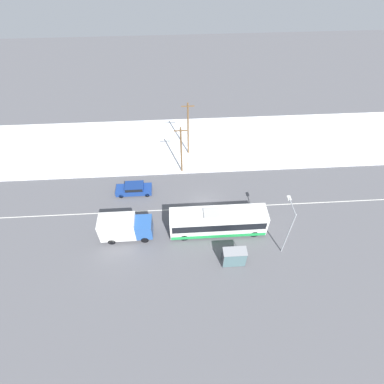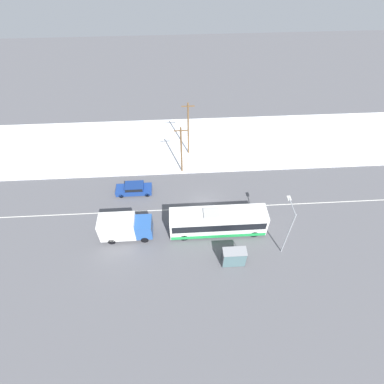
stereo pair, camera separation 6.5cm
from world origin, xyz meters
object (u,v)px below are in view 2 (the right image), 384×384
at_px(streetlamp, 289,225).
at_px(pedestrian_at_stop, 226,252).
at_px(utility_pole_roadside, 181,150).
at_px(box_truck, 125,227).
at_px(sedan_car, 134,188).
at_px(utility_pole_snowlot, 188,129).
at_px(bus_shelter, 235,257).
at_px(city_bus, 218,222).

bearing_deg(streetlamp, pedestrian_at_stop, -172.29).
bearing_deg(utility_pole_roadside, pedestrian_at_stop, -72.87).
xyz_separation_m(pedestrian_at_stop, streetlamp, (6.47, 0.88, 3.30)).
bearing_deg(pedestrian_at_stop, box_truck, 162.75).
bearing_deg(utility_pole_roadside, sedan_car, -149.86).
bearing_deg(utility_pole_snowlot, sedan_car, -134.52).
bearing_deg(sedan_car, bus_shelter, 135.04).
height_order(pedestrian_at_stop, utility_pole_roadside, utility_pole_roadside).
bearing_deg(box_truck, bus_shelter, -20.92).
distance_m(box_truck, sedan_car, 7.09).
height_order(box_truck, utility_pole_snowlot, utility_pole_snowlot).
bearing_deg(sedan_car, streetlamp, 150.95).
distance_m(pedestrian_at_stop, utility_pole_snowlot, 19.03).
xyz_separation_m(bus_shelter, utility_pole_roadside, (-5.11, 15.47, 2.34)).
distance_m(city_bus, utility_pole_snowlot, 15.24).
xyz_separation_m(city_bus, utility_pole_snowlot, (-2.72, 14.73, 2.85)).
xyz_separation_m(sedan_car, bus_shelter, (11.68, -11.66, 0.86)).
relative_size(sedan_car, utility_pole_roadside, 0.62).
xyz_separation_m(box_truck, streetlamp, (17.94, -2.69, 2.62)).
bearing_deg(city_bus, bus_shelter, -75.41).
height_order(streetlamp, utility_pole_roadside, utility_pole_roadside).
xyz_separation_m(city_bus, streetlamp, (7.03, -2.82, 2.68)).
height_order(bus_shelter, streetlamp, streetlamp).
height_order(sedan_car, utility_pole_roadside, utility_pole_roadside).
relative_size(streetlamp, utility_pole_roadside, 0.89).
bearing_deg(streetlamp, utility_pole_roadside, 128.90).
height_order(utility_pole_roadside, utility_pole_snowlot, utility_pole_snowlot).
xyz_separation_m(pedestrian_at_stop, bus_shelter, (0.68, -1.08, 0.60)).
height_order(city_bus, box_truck, city_bus).
bearing_deg(box_truck, streetlamp, -8.52).
bearing_deg(bus_shelter, pedestrian_at_stop, 122.09).
bearing_deg(bus_shelter, utility_pole_snowlot, 101.48).
distance_m(box_truck, bus_shelter, 13.01).
bearing_deg(utility_pole_snowlot, city_bus, -79.54).
bearing_deg(box_truck, sedan_car, 86.15).
distance_m(city_bus, pedestrian_at_stop, 3.79).
height_order(box_truck, sedan_car, box_truck).
bearing_deg(sedan_car, box_truck, 86.15).
bearing_deg(pedestrian_at_stop, utility_pole_snowlot, 100.10).
height_order(sedan_car, bus_shelter, bus_shelter).
height_order(streetlamp, utility_pole_snowlot, utility_pole_snowlot).
bearing_deg(bus_shelter, box_truck, 159.08).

